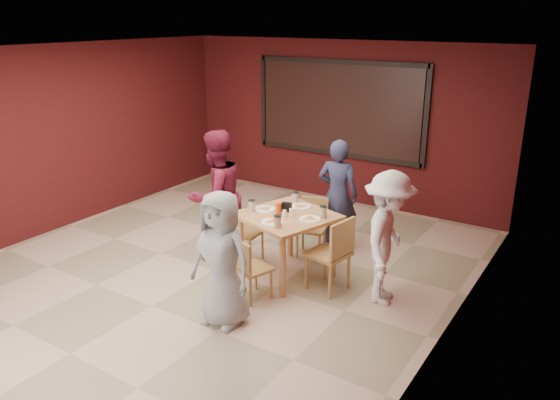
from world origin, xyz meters
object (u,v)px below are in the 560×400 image
Objects in this scene: diner_front at (222,259)px; diner_back at (338,195)px; chair_front at (248,266)px; chair_back at (312,223)px; chair_right at (333,251)px; dining_table at (287,222)px; diner_right at (388,238)px; chair_left at (241,227)px; diner_left at (216,196)px.

diner_back is at bearing 87.53° from diner_front.
chair_front is at bearing 76.47° from diner_back.
diner_back reaches higher than chair_back.
chair_right reaches higher than chair_front.
dining_table is at bearing 174.61° from chair_right.
chair_right is 1.37m from diner_back.
chair_front is at bearing -91.76° from dining_table.
chair_left is at bearing 78.90° from diner_right.
chair_back is at bearing 92.03° from diner_front.
dining_table is 0.80m from chair_back.
chair_left is at bearing 131.49° from chair_front.
chair_left is 0.54× the size of diner_back.
diner_right reaches higher than chair_left.
diner_left reaches higher than chair_right.
diner_front is at bearing -88.37° from dining_table.
diner_back reaches higher than diner_right.
diner_back is (0.88, 1.11, 0.31)m from chair_left.
dining_table is 1.40× the size of chair_right.
diner_right is at bearing 103.96° from diner_left.
chair_front is at bearing -134.89° from chair_right.
diner_left is at bearing -164.82° from chair_left.
chair_left is 2.10m from diner_right.
chair_left is at bearing 177.19° from dining_table.
diner_back is at bearing 51.40° from chair_left.
diner_back is at bearing 36.01° from diner_right.
dining_table is 1.64× the size of chair_back.
diner_right reaches higher than dining_table.
chair_back is at bearing 91.05° from chair_front.
dining_table is at bearing 104.03° from diner_left.
chair_left reaches higher than chair_back.
diner_front is (-0.66, -1.28, 0.22)m from chair_right.
chair_front is (-0.02, -0.79, -0.29)m from dining_table.
diner_right reaches higher than chair_back.
chair_right is 0.60× the size of diner_right.
diner_back reaches higher than diner_front.
diner_right is (1.37, -0.69, 0.33)m from chair_back.
chair_back is 0.55m from diner_back.
diner_right reaches higher than chair_front.
diner_back is (0.09, 2.49, 0.04)m from diner_front.
dining_table is 1.71× the size of chair_front.
diner_front reaches higher than chair_left.
diner_back is (0.18, 0.39, 0.34)m from chair_back.
diner_left is at bearing 35.53° from diner_back.
chair_front is 0.64m from diner_front.
diner_left is (-1.13, 1.29, 0.14)m from diner_front.
chair_back is at bearing 56.38° from diner_back.
diner_left is (-1.06, 0.74, 0.46)m from chair_front.
diner_front is 1.72m from diner_left.
diner_right is at bearing 32.40° from chair_front.
dining_table is 1.32m from diner_right.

